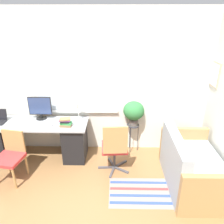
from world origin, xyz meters
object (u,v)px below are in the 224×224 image
Objects in this scene: monitor at (40,108)px; keyboard at (36,125)px; office_chair_swivel at (115,147)px; couch_loveseat at (191,168)px; mouse at (52,125)px; book_stack at (65,122)px; desk_lamp at (78,107)px; plant_stand at (133,128)px; desk_chair_wooden at (10,155)px; potted_plant at (134,112)px.

monitor reaches higher than keyboard.
office_chair_swivel is 1.28m from couch_loveseat.
couch_loveseat is at bearing -14.20° from mouse.
book_stack is 0.16× the size of couch_loveseat.
desk_lamp is 0.37m from book_stack.
couch_loveseat is at bearing -23.31° from desk_lamp.
plant_stand is at bearing 1.89° from monitor.
book_stack is 2.24m from couch_loveseat.
keyboard is at bearing -162.44° from desk_lamp.
couch_loveseat is at bearing 8.01° from desk_chair_wooden.
office_chair_swivel is 0.75m from plant_stand.
potted_plant is at bearing 42.59° from couch_loveseat.
mouse is at bearing 1.39° from keyboard.
book_stack is at bearing -163.03° from potted_plant.
plant_stand is at bearing 16.97° from book_stack.
desk_chair_wooden is (-0.58, -0.51, -0.30)m from mouse.
desk_lamp is 1.15m from plant_stand.
mouse is 0.56m from desk_lamp.
keyboard reaches higher than plant_stand.
plant_stand is at bearing 42.59° from couch_loveseat.
desk_lamp is 1.00m from office_chair_swivel.
mouse is 0.18× the size of desk_lamp.
potted_plant is at bearing 1.89° from monitor.
desk_lamp is at bearing 51.91° from book_stack.
office_chair_swivel reaches higher than plant_stand.
couch_loveseat is (1.91, -0.82, -0.70)m from desk_lamp.
mouse is 0.26m from book_stack.
book_stack is at bearing -1.35° from keyboard.
office_chair_swivel reaches higher than mouse.
couch_loveseat is 1.41m from potted_plant.
book_stack reaches higher than couch_loveseat.
couch_loveseat is 2.38× the size of plant_stand.
monitor is 6.42× the size of mouse.
mouse reaches higher than plant_stand.
book_stack is 0.23× the size of office_chair_swivel.
monitor is 1.00m from desk_chair_wooden.
monitor reaches higher than office_chair_swivel.
desk_lamp reaches higher than potted_plant.
mouse is 1.53m from potted_plant.
monitor reaches higher than desk_lamp.
couch_loveseat is at bearing -47.41° from plant_stand.
desk_chair_wooden is at bearing -110.40° from monitor.
book_stack is at bearing -163.03° from plant_stand.
office_chair_swivel is 0.69× the size of couch_loveseat.
office_chair_swivel is at bearing 16.46° from desk_chair_wooden.
couch_loveseat is at bearing 162.62° from office_chair_swivel.
desk_lamp is (0.74, 0.23, 0.26)m from keyboard.
potted_plant is (-0.87, 0.95, 0.56)m from couch_loveseat.
book_stack is (0.25, -0.02, 0.06)m from mouse.
couch_loveseat reaches higher than plant_stand.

